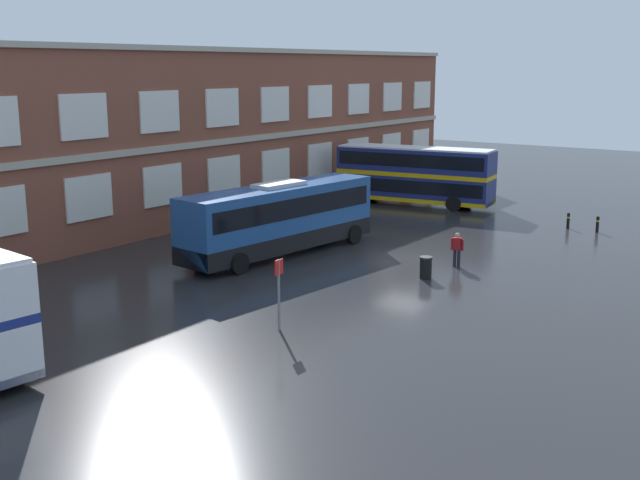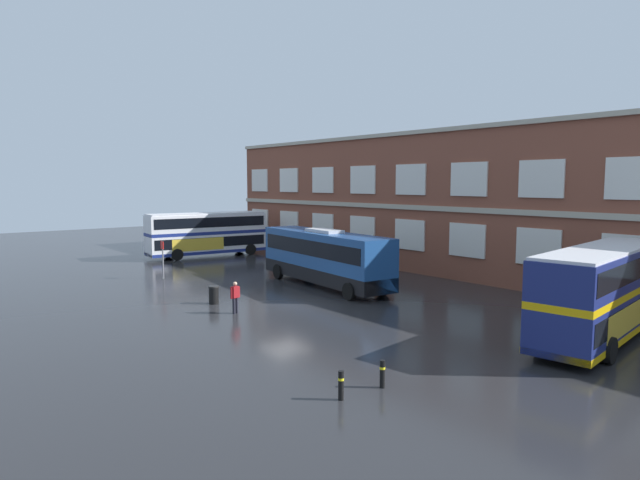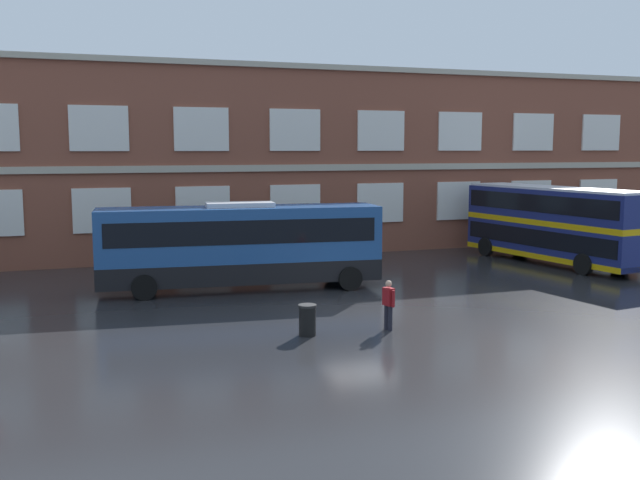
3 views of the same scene
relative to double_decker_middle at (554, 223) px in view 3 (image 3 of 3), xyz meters
The scene contains 6 objects.
ground_plane 15.09m from the double_decker_middle, 160.49° to the right, with size 120.00×120.00×0.00m, color #232326.
brick_terminal_building 16.66m from the double_decker_middle, 137.84° to the left, with size 57.36×8.19×10.74m.
double_decker_middle is the anchor object (origin of this frame).
touring_coach 17.38m from the double_decker_middle, behind, with size 12.20×3.86×3.80m.
waiting_passenger 17.52m from the double_decker_middle, 144.79° to the right, with size 0.32×0.64×1.70m.
station_litter_bin 19.79m from the double_decker_middle, 150.04° to the right, with size 0.60×0.60×1.03m.
Camera 3 is at (-10.44, -24.96, 6.11)m, focal length 40.90 mm.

